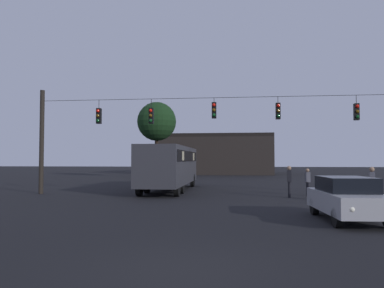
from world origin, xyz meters
The scene contains 9 objects.
ground_plane centered at (0.00, 24.50, 0.00)m, with size 168.00×168.00×0.00m, color black.
overhead_signal_span centered at (-0.01, 15.41, 3.82)m, with size 22.38×0.44×6.50m.
city_bus centered at (-3.47, 18.80, 1.87)m, with size 2.60×11.01×3.00m.
car_near_right centered at (4.94, 6.66, 0.80)m, with size 2.02×4.41×1.52m.
pedestrian_crossing_left centered at (7.56, 12.01, 1.02)m, with size 0.32×0.41×1.78m.
pedestrian_crossing_center centered at (4.03, 14.79, 1.01)m, with size 0.28×0.39×1.77m.
pedestrian_crossing_right centered at (5.28, 16.18, 0.90)m, with size 0.27×0.38×1.60m.
corner_building centered at (-2.10, 52.25, 2.90)m, with size 16.47×13.68×5.81m.
tree_left_silhouette centered at (-8.05, 35.93, 6.50)m, with size 4.47×4.47×8.76m.
Camera 1 is at (1.13, -7.37, 2.13)m, focal length 36.00 mm.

